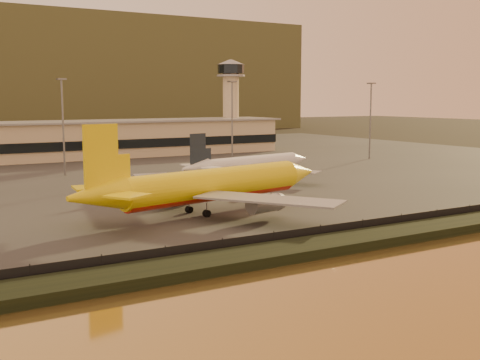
% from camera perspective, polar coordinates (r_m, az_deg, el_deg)
% --- Properties ---
extents(ground, '(900.00, 900.00, 0.00)m').
position_cam_1_polar(ground, '(96.36, 1.86, -4.51)').
color(ground, black).
rests_on(ground, ground).
extents(embankment, '(320.00, 7.00, 1.40)m').
position_cam_1_polar(embankment, '(82.77, 8.25, -6.14)').
color(embankment, black).
rests_on(embankment, ground).
extents(tarmac, '(320.00, 220.00, 0.20)m').
position_cam_1_polar(tarmac, '(182.69, -14.40, 1.11)').
color(tarmac, '#2D2D2D').
rests_on(tarmac, ground).
extents(perimeter_fence, '(300.00, 0.05, 2.20)m').
position_cam_1_polar(perimeter_fence, '(85.68, 6.57, -5.22)').
color(perimeter_fence, black).
rests_on(perimeter_fence, tarmac).
extents(terminal_building, '(202.00, 25.00, 12.60)m').
position_cam_1_polar(terminal_building, '(208.52, -20.68, 3.35)').
color(terminal_building, '#C6AC89').
rests_on(terminal_building, tarmac).
extents(control_tower, '(11.20, 11.20, 35.50)m').
position_cam_1_polar(control_tower, '(242.52, -0.87, 8.04)').
color(control_tower, '#C6AC89').
rests_on(control_tower, tarmac).
extents(apron_light_masts, '(152.20, 12.20, 25.40)m').
position_cam_1_polar(apron_light_masts, '(167.80, -7.69, 6.06)').
color(apron_light_masts, slate).
rests_on(apron_light_masts, tarmac).
extents(dhl_cargo_jet, '(54.66, 52.68, 16.42)m').
position_cam_1_polar(dhl_cargo_jet, '(106.76, -2.82, -0.53)').
color(dhl_cargo_jet, yellow).
rests_on(dhl_cargo_jet, tarmac).
extents(white_narrowbody_jet, '(42.11, 40.49, 12.16)m').
position_cam_1_polar(white_narrowbody_jet, '(151.55, 0.96, 1.46)').
color(white_narrowbody_jet, white).
rests_on(white_narrowbody_jet, tarmac).
extents(gse_vehicle_yellow, '(4.05, 2.96, 1.66)m').
position_cam_1_polar(gse_vehicle_yellow, '(122.99, 1.00, -1.34)').
color(gse_vehicle_yellow, yellow).
rests_on(gse_vehicle_yellow, tarmac).
extents(gse_vehicle_white, '(4.87, 3.05, 2.03)m').
position_cam_1_polar(gse_vehicle_white, '(118.94, -9.69, -1.67)').
color(gse_vehicle_white, white).
rests_on(gse_vehicle_white, tarmac).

